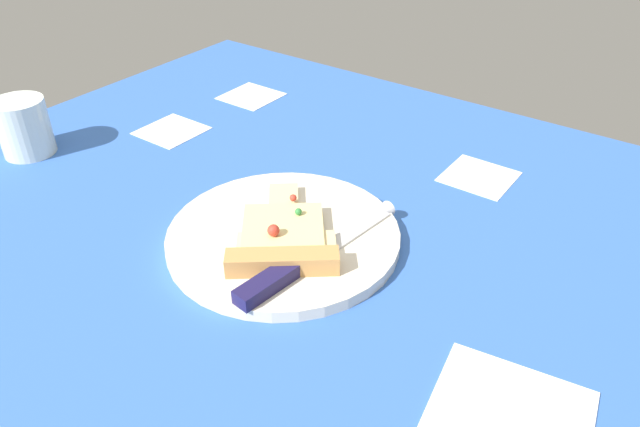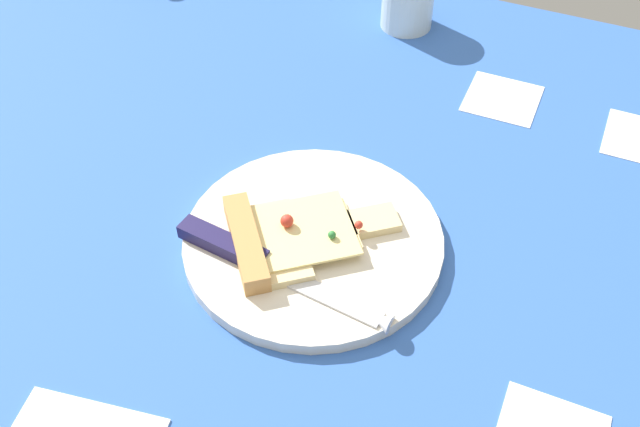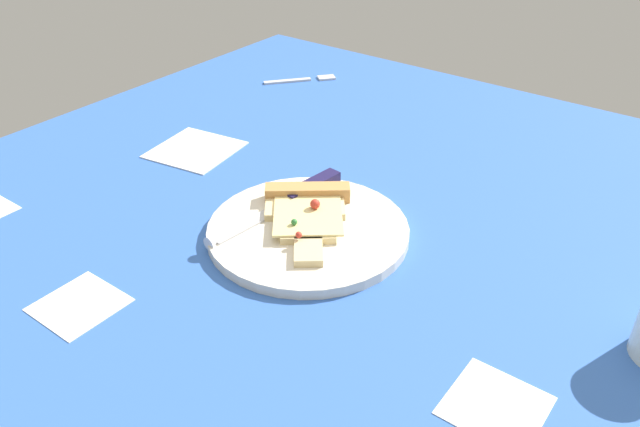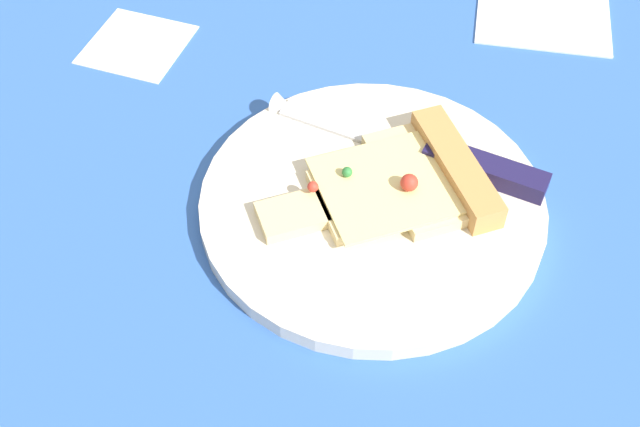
# 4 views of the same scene
# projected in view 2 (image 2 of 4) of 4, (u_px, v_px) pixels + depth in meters

# --- Properties ---
(ground_plane) EXTENTS (1.17, 1.17, 0.03)m
(ground_plane) POSITION_uv_depth(u_px,v_px,m) (229.00, 250.00, 0.81)
(ground_plane) COLOR #3360B7
(ground_plane) RESTS_ON ground
(plate) EXTENTS (0.27, 0.27, 0.01)m
(plate) POSITION_uv_depth(u_px,v_px,m) (313.00, 241.00, 0.79)
(plate) COLOR silver
(plate) RESTS_ON ground_plane
(pizza_slice) EXTENTS (0.17, 0.18, 0.03)m
(pizza_slice) POSITION_uv_depth(u_px,v_px,m) (288.00, 236.00, 0.77)
(pizza_slice) COLOR beige
(pizza_slice) RESTS_ON plate
(knife) EXTENTS (0.05, 0.24, 0.02)m
(knife) POSITION_uv_depth(u_px,v_px,m) (261.00, 262.00, 0.75)
(knife) COLOR silver
(knife) RESTS_ON plate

